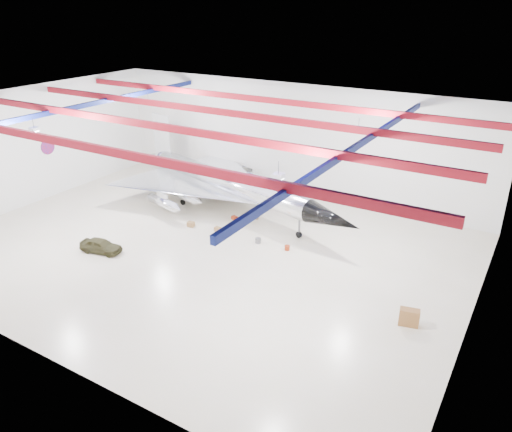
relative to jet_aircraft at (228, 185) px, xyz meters
The scene contains 18 objects.
floor 8.78m from the jet_aircraft, 70.34° to the right, with size 40.00×40.00×0.00m, color beige.
wall_back 8.20m from the jet_aircraft, 68.09° to the left, with size 40.00×40.00×0.00m, color silver.
wall_left 19.16m from the jet_aircraft, 155.16° to the right, with size 30.00×30.00×0.00m, color silver.
wall_right 24.37m from the jet_aircraft, 19.18° to the right, with size 30.00×30.00×0.00m, color silver.
ceiling 12.02m from the jet_aircraft, 70.34° to the right, with size 40.00×40.00×0.00m, color #0A0F38.
ceiling_structure 11.55m from the jet_aircraft, 70.34° to the right, with size 39.50×29.50×1.08m.
wall_roundel 18.29m from the jet_aircraft, 160.83° to the right, with size 1.50×1.50×0.10m, color #B21414.
jet_aircraft is the anchor object (origin of this frame).
jeep 13.10m from the jet_aircraft, 106.16° to the right, with size 1.35×3.36×1.14m, color #36331B.
desk 21.97m from the jet_aircraft, 25.92° to the right, with size 1.19×0.60×1.09m, color brown.
crate_ply 5.50m from the jet_aircraft, 96.41° to the right, with size 0.60×0.48×0.42m, color olive.
toolbox_red 3.44m from the jet_aircraft, 43.63° to the right, with size 0.46×0.37×0.32m, color maroon.
engine_drum 8.03m from the jet_aircraft, 37.66° to the right, with size 0.47×0.47×0.42m, color #59595B.
parts_bin 4.15m from the jet_aircraft, 10.93° to the right, with size 0.52×0.41×0.36m, color olive.
crate_small 6.01m from the jet_aircraft, behind, with size 0.34×0.27×0.24m, color #59595B.
tool_chest 10.11m from the jet_aircraft, 27.80° to the right, with size 0.42×0.42×0.37m, color maroon.
oil_barrel 5.41m from the jet_aircraft, 66.83° to the right, with size 0.48×0.38×0.33m, color olive.
spares_box 6.00m from the jet_aircraft, 28.66° to the left, with size 0.43×0.43×0.39m, color #59595B.
Camera 1 is at (21.87, -28.06, 18.32)m, focal length 35.00 mm.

